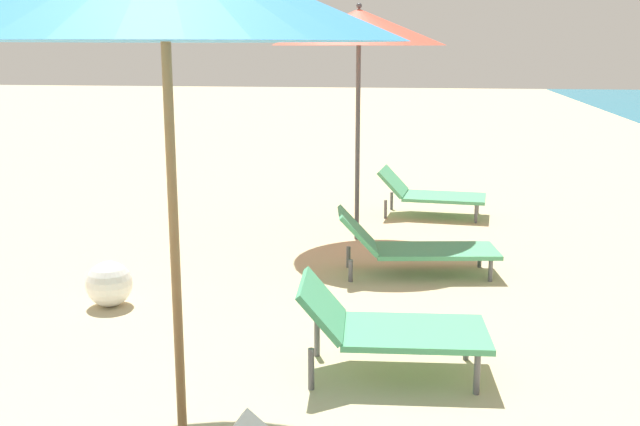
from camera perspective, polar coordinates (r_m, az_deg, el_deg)
lounger_second_shoreside at (r=4.89m, az=5.12°, el=-8.51°), size 1.25×0.71×0.63m
umbrella_farthest at (r=8.06m, az=2.96°, el=13.86°), size 1.82×1.82×2.52m
lounger_farthest_shoreside at (r=9.48m, az=8.27°, el=1.52°), size 1.36×0.76×0.59m
lounger_farthest_inland at (r=7.02m, az=7.04°, el=-2.45°), size 1.54×0.76×0.61m
beach_ball at (r=6.39m, az=-15.70°, el=-5.19°), size 0.38×0.38×0.38m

